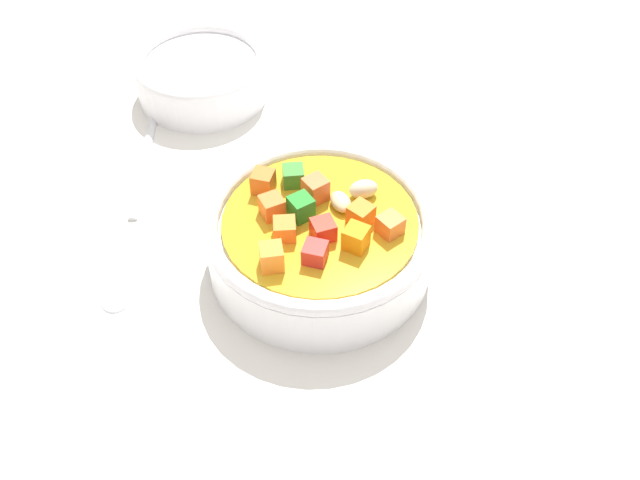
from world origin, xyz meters
The scene contains 4 objects.
ground_plane centered at (0.00, 0.00, -1.00)cm, with size 140.00×140.00×2.00cm, color silver.
soup_bowl_main centered at (0.01, 0.00, 2.69)cm, with size 16.31×16.31×6.17cm.
spoon centered at (13.77, -7.13, 0.42)cm, with size 4.19×23.27×0.88cm.
side_bowl_small centered at (7.74, -22.17, 2.10)cm, with size 12.09×12.09×4.05cm.
Camera 1 is at (4.87, 34.02, 39.80)cm, focal length 39.99 mm.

